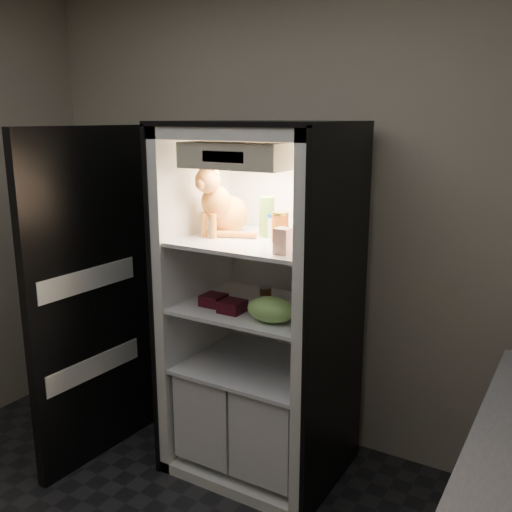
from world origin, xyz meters
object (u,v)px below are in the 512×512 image
(tabby_cat, at_px, (222,207))
(condiment_jar, at_px, (266,294))
(salsa_jar, at_px, (280,227))
(pepper_jar, at_px, (316,221))
(cream_carton, at_px, (283,241))
(soda_can_b, at_px, (304,301))
(mayo_tub, at_px, (275,225))
(berry_box_right, at_px, (232,306))
(soda_can_c, at_px, (299,304))
(parmesan_shaker, at_px, (267,217))
(berry_box_left, at_px, (213,300))
(grape_bag, at_px, (271,309))
(refrigerator, at_px, (263,328))
(soda_can_a, at_px, (302,299))

(tabby_cat, height_order, condiment_jar, tabby_cat)
(salsa_jar, height_order, pepper_jar, pepper_jar)
(cream_carton, xyz_separation_m, soda_can_b, (0.00, 0.22, -0.34))
(mayo_tub, distance_m, condiment_jar, 0.37)
(salsa_jar, xyz_separation_m, soda_can_b, (0.13, 0.01, -0.36))
(mayo_tub, xyz_separation_m, cream_carton, (0.21, -0.31, -0.00))
(pepper_jar, bearing_deg, berry_box_right, -141.20)
(soda_can_c, bearing_deg, parmesan_shaker, 153.12)
(parmesan_shaker, relative_size, berry_box_left, 1.80)
(parmesan_shaker, xyz_separation_m, pepper_jar, (0.27, 0.01, -0.00))
(soda_can_b, distance_m, condiment_jar, 0.26)
(soda_can_b, height_order, grape_bag, soda_can_b)
(condiment_jar, xyz_separation_m, berry_box_right, (-0.06, -0.22, -0.01))
(pepper_jar, height_order, condiment_jar, pepper_jar)
(refrigerator, height_order, tabby_cat, refrigerator)
(soda_can_a, height_order, soda_can_c, soda_can_c)
(pepper_jar, distance_m, berry_box_right, 0.60)
(soda_can_b, relative_size, berry_box_right, 1.11)
(berry_box_left, bearing_deg, tabby_cat, 102.80)
(soda_can_a, bearing_deg, berry_box_right, -142.04)
(mayo_tub, height_order, salsa_jar, salsa_jar)
(tabby_cat, distance_m, pepper_jar, 0.51)
(parmesan_shaker, bearing_deg, cream_carton, -49.65)
(grape_bag, xyz_separation_m, berry_box_right, (-0.23, 0.02, -0.03))
(berry_box_left, bearing_deg, refrigerator, 42.80)
(berry_box_right, bearing_deg, grape_bag, -4.79)
(soda_can_a, height_order, berry_box_right, soda_can_a)
(parmesan_shaker, relative_size, soda_can_b, 1.58)
(berry_box_left, bearing_deg, salsa_jar, 21.23)
(tabby_cat, bearing_deg, soda_can_b, 4.48)
(salsa_jar, height_order, soda_can_c, salsa_jar)
(soda_can_b, bearing_deg, cream_carton, -90.63)
(tabby_cat, height_order, mayo_tub, tabby_cat)
(refrigerator, relative_size, grape_bag, 7.80)
(mayo_tub, relative_size, berry_box_left, 1.07)
(cream_carton, distance_m, condiment_jar, 0.52)
(parmesan_shaker, distance_m, grape_bag, 0.51)
(parmesan_shaker, xyz_separation_m, soda_can_c, (0.26, -0.13, -0.39))
(mayo_tub, relative_size, condiment_jar, 1.42)
(cream_carton, bearing_deg, mayo_tub, 124.68)
(salsa_jar, bearing_deg, soda_can_b, 2.70)
(condiment_jar, bearing_deg, mayo_tub, 46.11)
(tabby_cat, height_order, cream_carton, tabby_cat)
(soda_can_b, distance_m, soda_can_c, 0.05)
(soda_can_c, relative_size, grape_bag, 0.51)
(cream_carton, bearing_deg, soda_can_c, 88.89)
(soda_can_a, height_order, berry_box_left, soda_can_a)
(soda_can_c, bearing_deg, soda_can_a, 108.73)
(salsa_jar, distance_m, soda_can_a, 0.39)
(soda_can_b, distance_m, grape_bag, 0.20)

